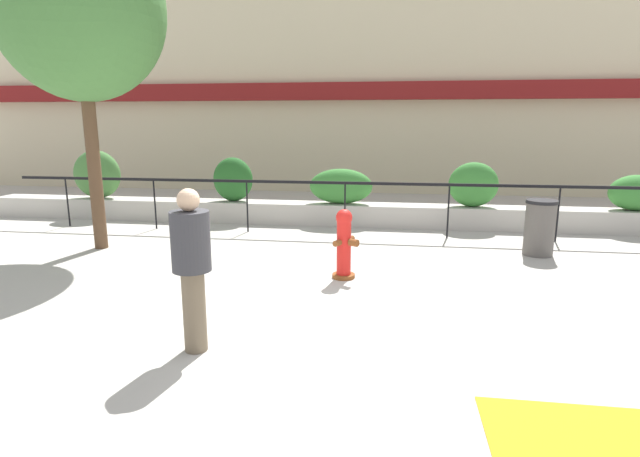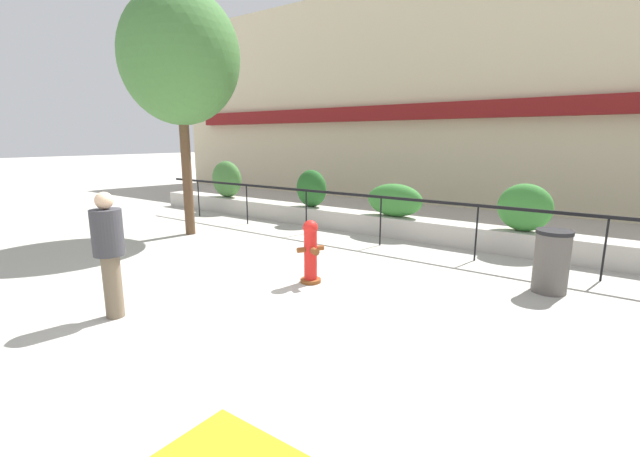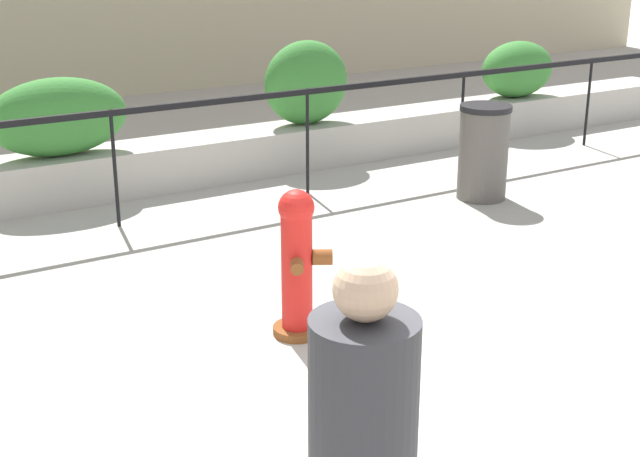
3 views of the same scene
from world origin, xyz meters
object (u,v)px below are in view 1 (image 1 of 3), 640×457
hedge_bush_0 (97,174)px  street_tree (79,10)px  hedge_bush_2 (341,186)px  fire_hydrant (344,243)px  trash_bin (540,228)px  hedge_bush_1 (233,179)px  pedestrian (192,260)px  hedge_bush_3 (473,185)px  hedge_bush_4 (637,193)px

hedge_bush_0 → street_tree: bearing=-58.2°
hedge_bush_2 → fire_hydrant: 4.14m
hedge_bush_2 → trash_bin: 4.46m
hedge_bush_0 → fire_hydrant: 7.79m
hedge_bush_1 → pedestrian: bearing=-75.4°
hedge_bush_3 → trash_bin: hedge_bush_3 is taller
hedge_bush_3 → hedge_bush_0: bearing=180.0°
hedge_bush_2 → street_tree: bearing=-146.2°
hedge_bush_1 → hedge_bush_2: hedge_bush_1 is taller
hedge_bush_0 → hedge_bush_2: 6.13m
hedge_bush_1 → street_tree: bearing=-120.7°
hedge_bush_3 → hedge_bush_4: bearing=0.0°
hedge_bush_0 → street_tree: size_ratio=0.21×
hedge_bush_2 → trash_bin: (3.85, -2.22, -0.40)m
hedge_bush_3 → trash_bin: bearing=-68.8°
fire_hydrant → street_tree: bearing=166.0°
hedge_bush_0 → hedge_bush_3: (9.11, 0.00, -0.09)m
hedge_bush_2 → pedestrian: pedestrian is taller
hedge_bush_2 → hedge_bush_3: size_ratio=1.34×
hedge_bush_0 → pedestrian: 8.65m
trash_bin → hedge_bush_2: bearing=150.0°
street_tree → trash_bin: 9.03m
hedge_bush_2 → trash_bin: hedge_bush_2 is taller
fire_hydrant → trash_bin: size_ratio=1.07×
hedge_bush_4 → hedge_bush_1: bearing=180.0°
hedge_bush_0 → street_tree: 4.67m
hedge_bush_4 → hedge_bush_2: bearing=180.0°
trash_bin → pedestrian: bearing=-135.4°
street_tree → trash_bin: bearing=4.7°
hedge_bush_3 → street_tree: 8.52m
hedge_bush_3 → pedestrian: pedestrian is taller
hedge_bush_1 → pedestrian: 7.06m
hedge_bush_2 → pedestrian: size_ratio=0.85×
hedge_bush_1 → hedge_bush_2: bearing=0.0°
hedge_bush_3 → fire_hydrant: bearing=-121.4°
pedestrian → trash_bin: bearing=44.6°
hedge_bush_2 → trash_bin: size_ratio=1.45×
trash_bin → hedge_bush_0: bearing=167.4°
hedge_bush_2 → hedge_bush_3: hedge_bush_3 is taller
hedge_bush_4 → street_tree: (-10.72, -2.90, 3.40)m
hedge_bush_0 → trash_bin: (9.97, -2.22, -0.59)m
fire_hydrant → hedge_bush_3: bearing=58.6°
hedge_bush_1 → hedge_bush_4: size_ratio=0.92×
hedge_bush_0 → pedestrian: pedestrian is taller
hedge_bush_4 → trash_bin: 3.40m
hedge_bush_0 → hedge_bush_4: bearing=0.0°
fire_hydrant → pedestrian: (-1.30, -2.73, 0.44)m
hedge_bush_0 → hedge_bush_4: hedge_bush_0 is taller
pedestrian → hedge_bush_0: bearing=127.8°
hedge_bush_2 → fire_hydrant: (0.48, -4.10, -0.36)m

